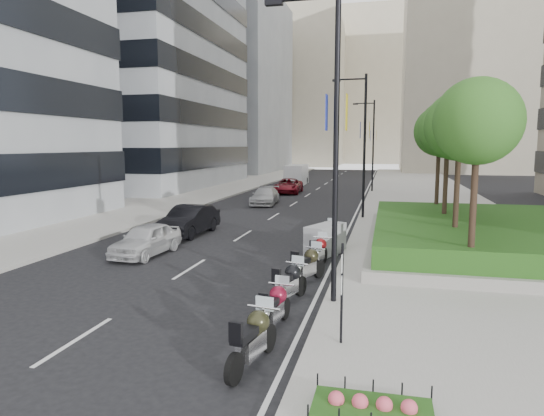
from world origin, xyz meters
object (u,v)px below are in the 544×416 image
(delivery_van, at_px, (296,176))
(motorcycle_6, at_px, (327,233))
(motorcycle_3, at_px, (307,265))
(car_a, at_px, (146,240))
(car_d, at_px, (288,186))
(motorcycle_1, at_px, (275,307))
(car_b, at_px, (189,220))
(parking_sign, at_px, (342,288))
(motorcycle_2, at_px, (289,283))
(lamp_post_2, at_px, (372,141))
(lamp_post_1, at_px, (362,139))
(motorcycle_0, at_px, (253,338))
(motorcycle_5, at_px, (325,240))
(motorcycle_4, at_px, (319,252))
(car_c, at_px, (265,196))
(lamp_post_0, at_px, (331,132))

(delivery_van, bearing_deg, motorcycle_6, -78.15)
(motorcycle_3, relative_size, car_a, 0.54)
(motorcycle_3, xyz_separation_m, delivery_van, (-7.93, 40.35, 0.47))
(motorcycle_6, bearing_deg, car_d, 30.68)
(motorcycle_1, height_order, car_b, car_b)
(parking_sign, relative_size, motorcycle_2, 1.14)
(car_d, bearing_deg, lamp_post_2, 16.55)
(parking_sign, distance_m, car_b, 15.52)
(lamp_post_1, bearing_deg, motorcycle_0, -92.90)
(motorcycle_3, bearing_deg, motorcycle_5, 21.56)
(parking_sign, distance_m, delivery_van, 46.54)
(motorcycle_4, height_order, car_a, car_a)
(lamp_post_1, bearing_deg, car_a, -124.32)
(motorcycle_1, bearing_deg, motorcycle_5, 6.38)
(lamp_post_1, xyz_separation_m, car_a, (-8.37, -12.26, -4.38))
(motorcycle_4, bearing_deg, motorcycle_2, -175.34)
(car_c, bearing_deg, motorcycle_2, -78.59)
(parking_sign, xyz_separation_m, motorcycle_4, (-1.55, 7.37, -0.86))
(lamp_post_0, xyz_separation_m, motorcycle_3, (-0.98, 2.19, -4.45))
(parking_sign, height_order, motorcycle_6, parking_sign)
(car_b, bearing_deg, car_d, 91.07)
(lamp_post_1, distance_m, motorcycle_5, 11.41)
(parking_sign, bearing_deg, delivery_van, 101.86)
(motorcycle_2, bearing_deg, car_d, 28.28)
(parking_sign, distance_m, motorcycle_5, 9.68)
(motorcycle_1, bearing_deg, lamp_post_0, -19.59)
(motorcycle_4, xyz_separation_m, car_d, (-6.88, 27.96, 0.12))
(motorcycle_4, height_order, motorcycle_5, motorcycle_5)
(parking_sign, relative_size, car_c, 0.54)
(car_b, bearing_deg, car_a, -86.30)
(motorcycle_1, distance_m, motorcycle_4, 6.53)
(lamp_post_2, distance_m, motorcycle_0, 39.59)
(motorcycle_4, bearing_deg, car_a, 95.50)
(motorcycle_2, xyz_separation_m, motorcycle_5, (0.27, 6.53, 0.06))
(car_b, relative_size, car_d, 0.91)
(lamp_post_2, xyz_separation_m, motorcycle_6, (-1.09, -26.32, -4.51))
(motorcycle_3, relative_size, delivery_van, 0.39)
(motorcycle_5, distance_m, car_b, 8.13)
(parking_sign, height_order, motorcycle_4, parking_sign)
(lamp_post_2, height_order, motorcycle_0, lamp_post_2)
(lamp_post_1, distance_m, motorcycle_6, 9.53)
(lamp_post_1, relative_size, motorcycle_5, 3.83)
(parking_sign, bearing_deg, motorcycle_3, 107.48)
(lamp_post_2, distance_m, parking_sign, 38.18)
(car_d, bearing_deg, lamp_post_0, -78.86)
(car_c, distance_m, delivery_van, 19.44)
(delivery_van, bearing_deg, motorcycle_4, -79.29)
(car_a, relative_size, car_b, 0.86)
(lamp_post_2, xyz_separation_m, car_a, (-8.37, -30.26, -4.38))
(motorcycle_6, height_order, car_b, car_b)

